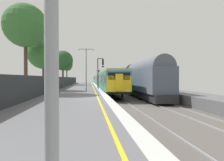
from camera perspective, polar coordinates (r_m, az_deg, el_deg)
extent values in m
cube|color=slate|center=(15.93, -12.06, -6.92)|extent=(6.40, 110.00, 1.00)
cube|color=silver|center=(15.87, -1.53, -5.09)|extent=(0.60, 110.00, 0.01)
cube|color=yellow|center=(15.82, -4.25, -5.12)|extent=(0.12, 110.00, 0.01)
cube|color=#56514C|center=(17.53, 17.92, -8.22)|extent=(11.00, 110.00, 0.20)
cube|color=#5C5C60|center=(19.11, 27.27, -5.71)|extent=(3.60, 110.00, 1.00)
cube|color=gray|center=(16.12, 1.99, -8.47)|extent=(0.07, 110.00, 0.08)
cube|color=gray|center=(16.39, 7.00, -8.31)|extent=(0.07, 110.00, 0.08)
cube|color=gray|center=(17.18, 15.42, -7.92)|extent=(0.07, 110.00, 0.08)
cube|color=gray|center=(17.77, 19.74, -7.65)|extent=(0.07, 110.00, 0.08)
cube|color=#2D846B|center=(30.52, -0.88, 0.09)|extent=(2.80, 20.66, 2.30)
cube|color=black|center=(30.56, -0.88, -2.30)|extent=(2.64, 20.06, 0.25)
cube|color=#999E9E|center=(30.53, -0.88, 2.47)|extent=(2.68, 20.66, 0.24)
cube|color=black|center=(30.41, -3.53, 0.65)|extent=(0.02, 19.06, 0.84)
cube|color=teal|center=(25.26, -2.87, -0.28)|extent=(0.03, 1.10, 1.90)
cube|color=teal|center=(35.57, -4.01, 0.02)|extent=(0.03, 1.10, 1.90)
cylinder|color=black|center=(22.85, -0.83, -4.58)|extent=(0.12, 0.84, 0.84)
cylinder|color=black|center=(23.07, 3.04, -4.53)|extent=(0.12, 0.84, 0.84)
cylinder|color=black|center=(38.22, -3.24, -2.44)|extent=(0.12, 0.84, 0.84)
cylinder|color=black|center=(38.35, -0.92, -2.43)|extent=(0.12, 0.84, 0.84)
cube|color=#2D846B|center=(51.71, -3.32, 0.35)|extent=(2.80, 20.66, 2.30)
cube|color=black|center=(51.74, -3.31, -1.06)|extent=(2.64, 20.06, 0.25)
cube|color=#999E9E|center=(51.72, -3.32, 1.76)|extent=(2.68, 20.66, 0.24)
cube|color=black|center=(51.64, -4.88, 0.68)|extent=(0.02, 19.06, 0.84)
cube|color=teal|center=(46.49, -4.67, 0.19)|extent=(0.03, 1.10, 1.90)
cube|color=teal|center=(56.81, -5.06, 0.29)|extent=(0.03, 1.10, 1.90)
cylinder|color=black|center=(44.00, -3.71, -2.02)|extent=(0.12, 0.84, 0.84)
cylinder|color=black|center=(44.11, -1.69, -2.01)|extent=(0.12, 0.84, 0.84)
cylinder|color=black|center=(59.43, -4.52, -1.30)|extent=(0.12, 0.84, 0.84)
cylinder|color=black|center=(59.51, -3.02, -1.30)|extent=(0.12, 0.84, 0.84)
cube|color=#2D846B|center=(72.94, -4.33, 0.47)|extent=(2.80, 20.66, 2.30)
cube|color=black|center=(72.96, -4.33, -0.54)|extent=(2.64, 20.06, 0.25)
cube|color=#999E9E|center=(72.95, -4.33, 1.46)|extent=(2.68, 20.66, 0.24)
cube|color=black|center=(72.89, -5.44, 0.70)|extent=(0.02, 19.06, 0.84)
cube|color=teal|center=(67.73, -5.34, 0.36)|extent=(0.03, 1.10, 1.90)
cube|color=teal|center=(78.06, -5.53, 0.41)|extent=(0.03, 1.10, 1.90)
cylinder|color=black|center=(65.22, -4.72, -1.12)|extent=(0.12, 0.84, 0.84)
cylinder|color=black|center=(65.30, -3.35, -1.12)|extent=(0.12, 0.84, 0.84)
cylinder|color=black|center=(80.66, -5.12, -0.77)|extent=(0.12, 0.84, 0.84)
cylinder|color=black|center=(80.72, -4.02, -0.76)|extent=(0.12, 0.84, 0.84)
cube|color=yellow|center=(20.32, 2.11, -0.95)|extent=(2.70, 0.10, 1.70)
cube|color=black|center=(20.31, 2.12, 1.31)|extent=(2.40, 0.08, 0.80)
cube|color=yellow|center=(20.18, 2.17, -0.53)|extent=(0.80, 0.24, 1.80)
cylinder|color=white|center=(20.18, -0.53, -3.09)|extent=(0.18, 0.06, 0.18)
cylinder|color=white|center=(20.47, 4.77, -3.04)|extent=(0.18, 0.06, 0.18)
cylinder|color=black|center=(20.09, 2.24, -3.82)|extent=(0.20, 0.35, 0.20)
cube|color=black|center=(51.72, -3.32, 2.04)|extent=(0.60, 0.90, 0.20)
cube|color=#232326|center=(24.44, 10.25, -3.95)|extent=(2.30, 12.95, 0.79)
cube|color=#4C5666|center=(24.36, 10.26, 0.18)|extent=(2.60, 12.15, 2.73)
cylinder|color=#515660|center=(24.38, 10.27, 3.40)|extent=(2.39, 11.75, 2.39)
cylinder|color=black|center=(19.97, 11.89, -5.36)|extent=(0.12, 0.84, 0.84)
cylinder|color=black|center=(20.52, 16.03, -5.21)|extent=(0.12, 0.84, 0.84)
cylinder|color=black|center=(28.56, 6.11, -3.52)|extent=(0.12, 0.84, 0.84)
cylinder|color=black|center=(28.95, 9.13, -3.47)|extent=(0.12, 0.84, 0.84)
cube|color=#232326|center=(37.77, 4.12, -2.29)|extent=(2.30, 12.95, 0.79)
cube|color=#4C5666|center=(37.71, 4.12, 0.39)|extent=(2.60, 12.15, 2.73)
cylinder|color=#515660|center=(37.73, 4.12, 2.46)|extent=(2.39, 11.75, 2.39)
cylinder|color=black|center=(33.24, 4.26, -2.92)|extent=(0.12, 0.84, 0.84)
cylinder|color=black|center=(33.58, 6.88, -2.88)|extent=(0.12, 0.84, 0.84)
cylinder|color=black|center=(42.04, 1.92, -2.15)|extent=(0.12, 0.84, 0.84)
cylinder|color=black|center=(42.31, 4.01, -2.13)|extent=(0.12, 0.84, 0.84)
cube|color=#232326|center=(51.31, 1.21, -1.49)|extent=(2.30, 12.95, 0.79)
cube|color=#4C5666|center=(51.28, 1.21, 0.48)|extent=(2.60, 12.15, 2.73)
cylinder|color=#515660|center=(51.29, 1.21, 2.01)|extent=(2.39, 11.75, 2.39)
cylinder|color=black|center=(46.79, 1.02, -1.85)|extent=(0.12, 0.84, 0.84)
cylinder|color=black|center=(47.02, 2.91, -1.84)|extent=(0.12, 0.84, 0.84)
cylinder|color=black|center=(55.65, -0.23, -1.44)|extent=(0.12, 0.84, 0.84)
cylinder|color=black|center=(55.85, 1.36, -1.43)|extent=(0.12, 0.84, 0.84)
cube|color=#232326|center=(64.95, -0.48, -1.02)|extent=(2.30, 12.95, 0.79)
cube|color=#4C5666|center=(64.92, -0.48, 0.54)|extent=(2.60, 12.15, 2.73)
cylinder|color=#515660|center=(64.93, -0.48, 1.74)|extent=(2.39, 11.75, 2.39)
cylinder|color=black|center=(60.42, -0.75, -1.27)|extent=(0.12, 0.84, 0.84)
cylinder|color=black|center=(60.61, 0.71, -1.26)|extent=(0.12, 0.84, 0.84)
cylinder|color=black|center=(69.32, -1.53, -1.01)|extent=(0.12, 0.84, 0.84)
cylinder|color=black|center=(69.48, -0.25, -1.01)|extent=(0.12, 0.84, 0.84)
cylinder|color=#47474C|center=(31.53, -4.26, 2.17)|extent=(0.18, 0.18, 4.81)
cube|color=#47474C|center=(31.71, -3.45, 6.51)|extent=(0.90, 0.12, 0.12)
cube|color=black|center=(31.68, -2.72, 5.52)|extent=(0.28, 0.20, 1.00)
cylinder|color=red|center=(31.59, -2.71, 6.11)|extent=(0.16, 0.04, 0.16)
cylinder|color=black|center=(31.56, -2.71, 5.54)|extent=(0.16, 0.04, 0.16)
cylinder|color=black|center=(31.54, -2.71, 4.96)|extent=(0.16, 0.04, 0.16)
cube|color=black|center=(31.63, -2.72, 4.16)|extent=(0.32, 0.16, 0.24)
cylinder|color=#59595B|center=(27.45, -4.09, 0.06)|extent=(0.08, 0.08, 2.59)
cylinder|color=black|center=(27.46, -4.09, 2.87)|extent=(0.59, 0.02, 0.59)
cylinder|color=silver|center=(27.45, -4.09, 2.87)|extent=(0.56, 0.02, 0.56)
cube|color=black|center=(27.44, -4.09, 2.87)|extent=(0.24, 0.01, 0.18)
cylinder|color=#93999E|center=(24.06, -7.70, 3.20)|extent=(0.14, 0.14, 5.31)
cube|color=#93999E|center=(24.30, -6.63, 9.23)|extent=(0.90, 0.08, 0.08)
cylinder|color=silver|center=(24.30, -5.56, 9.04)|extent=(0.20, 0.20, 0.18)
cube|color=#93999E|center=(24.32, -8.78, 9.22)|extent=(0.90, 0.08, 0.08)
cylinder|color=silver|center=(24.33, -9.85, 9.03)|extent=(0.20, 0.20, 0.18)
cube|color=#282B2D|center=(16.34, -22.43, -1.86)|extent=(0.03, 99.00, 1.79)
cube|color=#38383D|center=(16.33, -22.45, 1.27)|extent=(0.06, 99.00, 0.06)
cylinder|color=#38383D|center=(16.34, -22.43, -1.86)|extent=(0.07, 0.07, 1.79)
cylinder|color=#38383D|center=(27.77, -15.92, -0.78)|extent=(0.07, 0.07, 1.79)
cylinder|color=#38383D|center=(39.35, -13.23, -0.33)|extent=(0.07, 0.07, 1.79)
cylinder|color=#38383D|center=(50.98, -11.76, -0.09)|extent=(0.07, 0.07, 1.79)
cylinder|color=#38383D|center=(62.63, -10.84, 0.06)|extent=(0.07, 0.07, 1.79)
cylinder|color=#473323|center=(26.64, -19.76, 1.22)|extent=(0.28, 0.28, 3.72)
sphere|color=#33662D|center=(26.83, -19.79, 7.57)|extent=(4.03, 4.03, 4.03)
sphere|color=#33662D|center=(26.63, -18.98, 6.54)|extent=(2.24, 2.24, 2.24)
cylinder|color=#473323|center=(53.61, -13.31, 1.29)|extent=(0.30, 0.30, 4.30)
sphere|color=#33662D|center=(53.73, -13.32, 4.51)|extent=(3.15, 3.15, 3.15)
sphere|color=#33662D|center=(53.27, -13.14, 4.12)|extent=(2.45, 2.45, 2.45)
cylinder|color=#473323|center=(46.75, -14.41, 1.47)|extent=(0.43, 0.43, 4.46)
sphere|color=#234C23|center=(46.92, -14.42, 5.78)|extent=(4.71, 4.71, 4.71)
sphere|color=#234C23|center=(46.57, -14.53, 5.09)|extent=(3.08, 3.08, 3.08)
cylinder|color=#473323|center=(22.70, -24.31, 4.14)|extent=(0.38, 0.38, 5.98)
sphere|color=#33662D|center=(23.35, -24.36, 14.66)|extent=(4.65, 4.65, 4.65)
sphere|color=#33662D|center=(23.15, -24.00, 13.31)|extent=(3.12, 3.12, 3.12)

